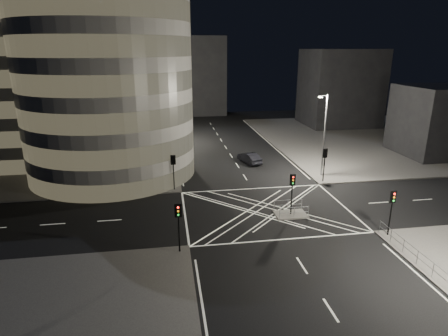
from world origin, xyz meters
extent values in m
plane|color=black|center=(0.00, 0.00, 0.00)|extent=(120.00, 120.00, 0.00)
cube|color=#4F4C4A|center=(-29.00, 27.00, 0.07)|extent=(42.00, 42.00, 0.15)
cube|color=#4F4C4A|center=(29.00, 27.00, 0.07)|extent=(42.00, 42.00, 0.15)
cube|color=slate|center=(2.00, -1.50, 0.07)|extent=(3.00, 2.00, 0.15)
cylinder|color=gray|center=(-16.00, 14.00, 12.65)|extent=(20.00, 20.00, 25.00)
cube|color=gray|center=(-26.00, 24.00, 12.65)|extent=(20.00, 18.00, 25.00)
cube|color=gray|center=(-22.00, 42.00, 11.15)|extent=(24.00, 16.00, 22.00)
cube|color=black|center=(26.00, 40.00, 7.65)|extent=(14.00, 12.00, 15.00)
cube|color=black|center=(30.00, 16.00, 5.15)|extent=(10.00, 10.00, 10.00)
cube|color=black|center=(-4.00, 58.00, 9.00)|extent=(18.00, 8.00, 18.00)
cylinder|color=black|center=(-10.50, 9.00, 1.55)|extent=(0.32, 0.32, 2.79)
ellipsoid|color=black|center=(-10.50, 9.00, 4.26)|extent=(4.81, 4.81, 5.53)
cylinder|color=black|center=(-10.50, 15.00, 1.89)|extent=(0.32, 0.32, 3.49)
ellipsoid|color=black|center=(-10.50, 15.00, 5.02)|extent=(5.05, 5.05, 5.81)
cylinder|color=black|center=(-10.50, 21.00, 1.93)|extent=(0.32, 0.32, 3.55)
ellipsoid|color=black|center=(-10.50, 21.00, 4.79)|extent=(3.96, 3.96, 4.55)
cylinder|color=black|center=(-10.50, 27.00, 1.77)|extent=(0.32, 0.32, 3.23)
ellipsoid|color=black|center=(-10.50, 27.00, 4.85)|extent=(5.34, 5.34, 6.14)
cylinder|color=black|center=(-10.50, 33.00, 1.64)|extent=(0.32, 0.32, 2.99)
ellipsoid|color=black|center=(-10.50, 33.00, 4.29)|extent=(4.18, 4.18, 4.81)
cylinder|color=black|center=(-8.80, 6.80, 1.65)|extent=(0.12, 0.12, 3.00)
cube|color=black|center=(-8.80, 6.80, 3.60)|extent=(0.28, 0.22, 0.90)
cube|color=black|center=(-8.80, 6.80, 3.60)|extent=(0.55, 0.04, 1.10)
cylinder|color=black|center=(-8.80, -6.80, 1.65)|extent=(0.12, 0.12, 3.00)
cube|color=black|center=(-8.80, -6.80, 3.60)|extent=(0.28, 0.22, 0.90)
cube|color=black|center=(-8.80, -6.80, 3.60)|extent=(0.55, 0.04, 1.10)
cylinder|color=black|center=(8.80, 6.80, 1.65)|extent=(0.12, 0.12, 3.00)
cube|color=black|center=(8.80, 6.80, 3.60)|extent=(0.28, 0.22, 0.90)
cube|color=black|center=(8.80, 6.80, 3.60)|extent=(0.55, 0.04, 1.10)
cylinder|color=black|center=(8.80, -6.80, 1.65)|extent=(0.12, 0.12, 3.00)
cube|color=black|center=(8.80, -6.80, 3.60)|extent=(0.28, 0.22, 0.90)
cube|color=black|center=(8.80, -6.80, 3.60)|extent=(0.55, 0.04, 1.10)
cylinder|color=black|center=(2.00, -1.50, 1.65)|extent=(0.12, 0.12, 3.00)
cube|color=black|center=(2.00, -1.50, 3.60)|extent=(0.28, 0.22, 0.90)
cube|color=black|center=(2.00, -1.50, 3.60)|extent=(0.55, 0.04, 1.10)
cylinder|color=slate|center=(-9.50, 12.00, 5.15)|extent=(0.20, 0.20, 10.00)
cylinder|color=slate|center=(-9.05, 12.00, 10.00)|extent=(0.90, 0.10, 0.10)
cube|color=slate|center=(-8.60, 12.00, 9.90)|extent=(0.50, 0.25, 0.18)
cube|color=white|center=(-8.60, 12.00, 9.79)|extent=(0.42, 0.20, 0.05)
cylinder|color=slate|center=(-9.50, 30.00, 5.15)|extent=(0.20, 0.20, 10.00)
cylinder|color=slate|center=(-9.05, 30.00, 10.00)|extent=(0.90, 0.10, 0.10)
cube|color=slate|center=(-8.60, 30.00, 9.90)|extent=(0.50, 0.25, 0.18)
cube|color=white|center=(-8.60, 30.00, 9.79)|extent=(0.42, 0.20, 0.05)
cylinder|color=slate|center=(9.50, 9.00, 5.15)|extent=(0.20, 0.20, 10.00)
cylinder|color=slate|center=(9.05, 9.00, 10.00)|extent=(0.90, 0.10, 0.10)
cube|color=slate|center=(8.60, 9.00, 9.90)|extent=(0.50, 0.25, 0.18)
cube|color=white|center=(8.60, 9.00, 9.79)|extent=(0.42, 0.20, 0.05)
cube|color=slate|center=(8.30, -12.15, 0.70)|extent=(0.06, 11.70, 1.10)
cube|color=slate|center=(2.00, -2.40, 0.70)|extent=(2.80, 0.06, 1.10)
cube|color=slate|center=(2.00, -0.60, 0.70)|extent=(2.80, 0.06, 1.10)
imported|color=black|center=(1.86, 15.92, 0.75)|extent=(2.85, 4.79, 1.49)
camera|label=1|loc=(-9.42, -32.83, 15.22)|focal=30.00mm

